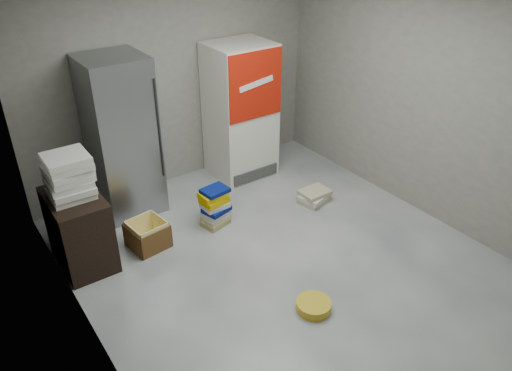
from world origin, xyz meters
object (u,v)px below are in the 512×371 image
Objects in this scene: wood_shelf at (79,230)px; cardboard_box at (148,236)px; coke_cooler at (240,111)px; steel_fridge at (122,137)px; phonebook_stack_main at (215,207)px.

wood_shelf is 0.73m from cardboard_box.
cardboard_box is at bearing -154.45° from coke_cooler.
steel_fridge reaches higher than wood_shelf.
phonebook_stack_main is at bearing -136.64° from coke_cooler.
phonebook_stack_main is (-0.99, -0.93, -0.66)m from coke_cooler.
coke_cooler is at bearing 16.28° from wood_shelf.
coke_cooler reaches higher than cardboard_box.
wood_shelf is 1.84× the size of cardboard_box.
wood_shelf is at bearing 160.39° from cardboard_box.
steel_fridge is 1.65m from coke_cooler.
phonebook_stack_main is 0.84m from cardboard_box.
steel_fridge reaches higher than cardboard_box.
coke_cooler is 1.51m from phonebook_stack_main.
steel_fridge is 1.23m from wood_shelf.
coke_cooler is (1.65, -0.01, -0.05)m from steel_fridge.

